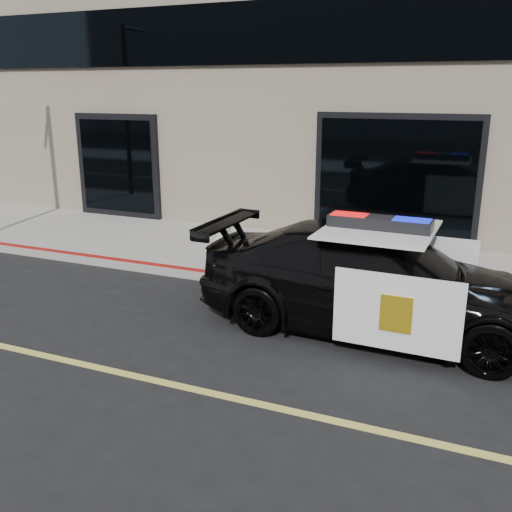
% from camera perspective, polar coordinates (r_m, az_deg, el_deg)
% --- Properties ---
extents(ground, '(120.00, 120.00, 0.00)m').
position_cam_1_polar(ground, '(6.21, 10.90, -16.55)').
color(ground, black).
rests_on(ground, ground).
extents(sidewalk_n, '(60.00, 3.50, 0.15)m').
position_cam_1_polar(sidewalk_n, '(10.94, 16.89, -1.74)').
color(sidewalk_n, gray).
rests_on(sidewalk_n, ground).
extents(police_car, '(2.45, 5.17, 1.66)m').
position_cam_1_polar(police_car, '(8.24, 11.95, -2.36)').
color(police_car, black).
rests_on(police_car, ground).
extents(fire_hydrant, '(0.36, 0.49, 0.79)m').
position_cam_1_polar(fire_hydrant, '(11.19, -3.31, 1.73)').
color(fire_hydrant, silver).
rests_on(fire_hydrant, sidewalk_n).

